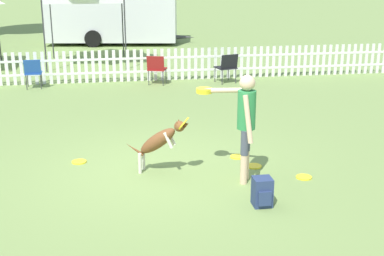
{
  "coord_description": "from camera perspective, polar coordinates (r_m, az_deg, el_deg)",
  "views": [
    {
      "loc": [
        -0.75,
        -8.28,
        3.32
      ],
      "look_at": [
        0.51,
        -0.35,
        0.82
      ],
      "focal_mm": 50.0,
      "sensor_mm": 36.0,
      "label": 1
    }
  ],
  "objects": [
    {
      "name": "backpack_on_grass",
      "position": [
        7.66,
        7.51,
        -6.79
      ],
      "size": [
        0.26,
        0.29,
        0.42
      ],
      "color": "navy",
      "rests_on": "ground_plane"
    },
    {
      "name": "folding_chair_green_right",
      "position": [
        15.26,
        3.76,
        6.65
      ],
      "size": [
        0.64,
        0.65,
        0.84
      ],
      "rotation": [
        0.0,
        0.0,
        3.42
      ],
      "color": "#333338",
      "rests_on": "ground_plane"
    },
    {
      "name": "folding_chair_blue_left",
      "position": [
        15.08,
        -3.81,
        6.49
      ],
      "size": [
        0.62,
        0.63,
        0.83
      ],
      "rotation": [
        0.0,
        0.0,
        2.83
      ],
      "color": "#333338",
      "rests_on": "ground_plane"
    },
    {
      "name": "frisbee_midfield",
      "position": [
        8.79,
        11.85,
        -5.15
      ],
      "size": [
        0.26,
        0.26,
        0.02
      ],
      "color": "yellow",
      "rests_on": "ground_plane"
    },
    {
      "name": "frisbee_near_handler",
      "position": [
        9.12,
        6.63,
        -4.06
      ],
      "size": [
        0.26,
        0.26,
        0.02
      ],
      "color": "yellow",
      "rests_on": "ground_plane"
    },
    {
      "name": "leaping_dog",
      "position": [
        8.62,
        -3.42,
        -1.27
      ],
      "size": [
        1.07,
        0.57,
        0.99
      ],
      "rotation": [
        0.0,
        0.0,
        -1.97
      ],
      "color": "brown",
      "rests_on": "ground_plane"
    },
    {
      "name": "frisbee_near_dog",
      "position": [
        9.52,
        4.87,
        -3.06
      ],
      "size": [
        0.26,
        0.26,
        0.02
      ],
      "color": "yellow",
      "rests_on": "ground_plane"
    },
    {
      "name": "equipment_trailer",
      "position": [
        23.13,
        -8.5,
        12.07
      ],
      "size": [
        6.25,
        2.94,
        2.42
      ],
      "rotation": [
        0.0,
        0.0,
        -0.16
      ],
      "color": "silver",
      "rests_on": "ground_plane"
    },
    {
      "name": "frisbee_far_scatter",
      "position": [
        9.46,
        -11.95,
        -3.54
      ],
      "size": [
        0.26,
        0.26,
        0.02
      ],
      "color": "yellow",
      "rests_on": "ground_plane"
    },
    {
      "name": "ground_plane",
      "position": [
        8.95,
        -3.56,
        -4.48
      ],
      "size": [
        240.0,
        240.0,
        0.0
      ],
      "primitive_type": "plane",
      "color": "olive"
    },
    {
      "name": "folding_chair_center",
      "position": [
        15.17,
        -16.6,
        5.84
      ],
      "size": [
        0.46,
        0.48,
        0.82
      ],
      "rotation": [
        0.0,
        0.0,
        3.18
      ],
      "color": "#333338",
      "rests_on": "ground_plane"
    },
    {
      "name": "handler_person",
      "position": [
        8.19,
        5.5,
        1.38
      ],
      "size": [
        0.88,
        0.95,
        1.71
      ],
      "rotation": [
        0.0,
        0.0,
        1.17
      ],
      "color": "beige",
      "rests_on": "ground_plane"
    },
    {
      "name": "picket_fence",
      "position": [
        15.58,
        -6.12,
        6.66
      ],
      "size": [
        17.18,
        0.04,
        0.92
      ],
      "color": "white",
      "rests_on": "ground_plane"
    }
  ]
}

